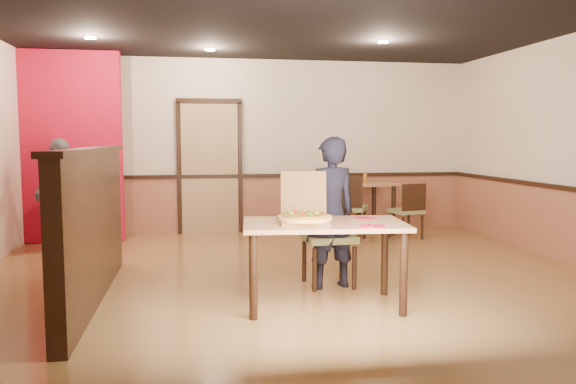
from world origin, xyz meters
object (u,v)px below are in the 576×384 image
Objects in this scene: diner at (330,213)px; passerby at (60,195)px; main_table at (324,234)px; side_table at (367,194)px; pizza_box at (305,216)px; condiment at (365,177)px; side_chair_left at (348,205)px; diner_chair at (327,231)px; side_chair_right at (409,209)px.

passerby is (-3.16, 2.44, -0.01)m from diner.
main_table is 4.06m from side_table.
pizza_box is 3.42× the size of condiment.
side_chair_left is at bearing -120.86° from diner.
condiment is at bearing 73.31° from pizza_box.
passerby is at bearing 141.10° from diner_chair.
condiment is (-0.50, 0.60, 0.44)m from side_chair_right.
side_chair_right is at bearing -64.35° from passerby.
side_chair_left is 0.95m from side_chair_right.
pizza_box is (-1.76, -3.73, 0.19)m from side_table.
condiment reaches higher than side_table.
diner_chair reaches higher than side_chair_left.
pizza_box is (-2.23, -3.12, 0.37)m from side_chair_right.
side_chair_right is 1.54× the size of pizza_box.
side_table is 0.27m from condiment.
side_chair_left is at bearing -64.22° from passerby.
diner_chair is 1.04× the size of side_chair_left.
diner is 1.01× the size of passerby.
main_table is 0.98× the size of diner.
pizza_box is at bearing -120.03° from diner_chair.
side_table is 0.59× the size of passerby.
condiment is at bearing 62.57° from diner_chair.
passerby is at bearing 140.47° from pizza_box.
side_chair_left is 3.38m from pizza_box.
main_table is 0.24m from pizza_box.
condiment reaches higher than main_table.
passerby reaches higher than diner_chair.
condiment is (1.55, 3.73, 0.24)m from main_table.
diner_chair is 1.12× the size of side_table.
side_chair_left is 0.64× the size of passerby.
side_chair_right is 0.79m from side_table.
diner is 0.73m from pizza_box.
side_table is (1.58, 3.74, -0.02)m from main_table.
diner_chair is 2.98m from side_chair_right.
condiment is at bearing -124.52° from diner.
main_table is 4.25m from passerby.
side_chair_right is 0.94× the size of side_table.
diner_chair reaches higher than main_table.
passerby is at bearing 139.31° from main_table.
condiment reaches higher than side_chair_left.
side_table is 4.59m from passerby.
passerby reaches higher than condiment.
pizza_box reaches higher than side_chair_right.
side_chair_right is at bearing 62.15° from main_table.
condiment is at bearing -56.68° from passerby.
main_table is 1.78× the size of side_chair_right.
side_chair_left is 0.64× the size of diner.
diner is at bearing 97.22° from side_chair_left.
passerby is at bearing -48.86° from diner.
condiment is at bearing -99.51° from side_chair_left.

